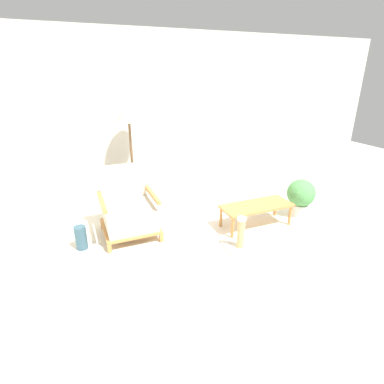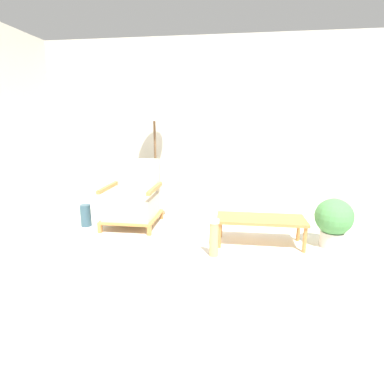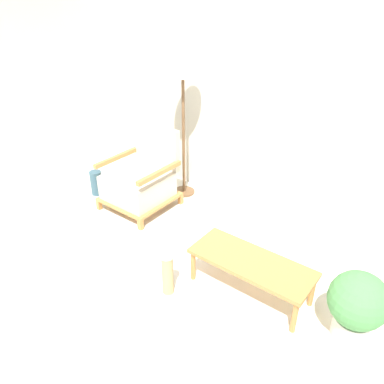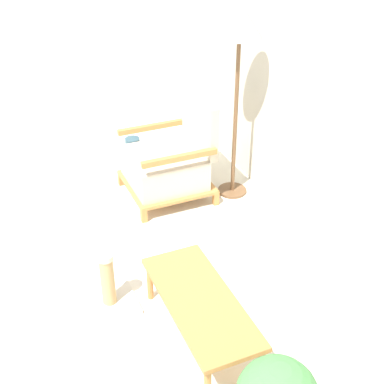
# 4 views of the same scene
# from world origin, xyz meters

# --- Properties ---
(ground_plane) EXTENTS (14.00, 14.00, 0.00)m
(ground_plane) POSITION_xyz_m (0.00, 0.00, 0.00)
(ground_plane) COLOR silver
(wall_back) EXTENTS (8.00, 0.06, 2.70)m
(wall_back) POSITION_xyz_m (0.00, 2.32, 1.35)
(wall_back) COLOR beige
(wall_back) RESTS_ON ground_plane
(armchair) EXTENTS (0.73, 0.74, 0.92)m
(armchair) POSITION_xyz_m (-0.96, 1.47, 0.34)
(armchair) COLOR #B2753D
(armchair) RESTS_ON ground_plane
(floor_lamp) EXTENTS (0.38, 0.38, 1.74)m
(floor_lamp) POSITION_xyz_m (-0.76, 2.02, 1.50)
(floor_lamp) COLOR brown
(floor_lamp) RESTS_ON ground_plane
(coffee_table) EXTENTS (1.05, 0.42, 0.34)m
(coffee_table) POSITION_xyz_m (0.79, 0.99, 0.30)
(coffee_table) COLOR #B2753D
(coffee_table) RESTS_ON ground_plane
(vase) EXTENTS (0.15, 0.15, 0.31)m
(vase) POSITION_xyz_m (-1.62, 1.32, 0.16)
(vase) COLOR #2D4C5B
(vase) RESTS_ON ground_plane
(potted_plant) EXTENTS (0.43, 0.43, 0.59)m
(potted_plant) POSITION_xyz_m (1.63, 1.04, 0.33)
(potted_plant) COLOR beige
(potted_plant) RESTS_ON ground_plane
(scratching_post) EXTENTS (0.37, 0.37, 0.45)m
(scratching_post) POSITION_xyz_m (0.25, 0.53, 0.13)
(scratching_post) COLOR beige
(scratching_post) RESTS_ON ground_plane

